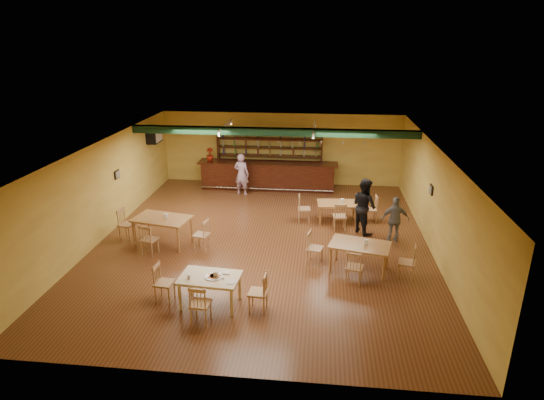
# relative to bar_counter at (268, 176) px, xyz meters

# --- Properties ---
(floor) EXTENTS (12.00, 12.00, 0.00)m
(floor) POSITION_rel_bar_counter_xyz_m (0.46, -5.15, -0.56)
(floor) COLOR #583019
(floor) RESTS_ON ground
(ceiling_beam) EXTENTS (10.00, 0.30, 0.25)m
(ceiling_beam) POSITION_rel_bar_counter_xyz_m (0.46, -2.35, 2.31)
(ceiling_beam) COLOR black
(ceiling_beam) RESTS_ON ceiling
(track_rail_left) EXTENTS (0.05, 2.50, 0.05)m
(track_rail_left) POSITION_rel_bar_counter_xyz_m (-1.34, -1.75, 2.38)
(track_rail_left) COLOR silver
(track_rail_left) RESTS_ON ceiling
(track_rail_right) EXTENTS (0.05, 2.50, 0.05)m
(track_rail_right) POSITION_rel_bar_counter_xyz_m (1.86, -1.75, 2.38)
(track_rail_right) COLOR silver
(track_rail_right) RESTS_ON ceiling
(ac_unit) EXTENTS (0.34, 0.70, 0.48)m
(ac_unit) POSITION_rel_bar_counter_xyz_m (-4.34, -0.95, 1.79)
(ac_unit) COLOR silver
(ac_unit) RESTS_ON wall_left
(picture_left) EXTENTS (0.04, 0.34, 0.28)m
(picture_left) POSITION_rel_bar_counter_xyz_m (-4.51, -4.15, 1.14)
(picture_left) COLOR black
(picture_left) RESTS_ON wall_left
(picture_right) EXTENTS (0.04, 0.34, 0.28)m
(picture_right) POSITION_rel_bar_counter_xyz_m (5.43, -4.65, 1.14)
(picture_right) COLOR black
(picture_right) RESTS_ON wall_right
(bar_counter) EXTENTS (5.70, 0.85, 1.13)m
(bar_counter) POSITION_rel_bar_counter_xyz_m (0.00, 0.00, 0.00)
(bar_counter) COLOR black
(bar_counter) RESTS_ON ground
(back_bar_hutch) EXTENTS (4.41, 0.40, 2.28)m
(back_bar_hutch) POSITION_rel_bar_counter_xyz_m (0.00, 0.63, 0.57)
(back_bar_hutch) COLOR black
(back_bar_hutch) RESTS_ON ground
(poinsettia) EXTENTS (0.38, 0.38, 0.53)m
(poinsettia) POSITION_rel_bar_counter_xyz_m (-2.40, 0.00, 0.83)
(poinsettia) COLOR maroon
(poinsettia) RESTS_ON bar_counter
(dining_table_b) EXTENTS (1.42, 0.93, 0.68)m
(dining_table_b) POSITION_rel_bar_counter_xyz_m (2.77, -3.29, -0.22)
(dining_table_b) COLOR #AD7C3D
(dining_table_b) RESTS_ON ground
(dining_table_c) EXTENTS (1.84, 1.32, 0.83)m
(dining_table_c) POSITION_rel_bar_counter_xyz_m (-2.56, -5.61, -0.15)
(dining_table_c) COLOR #AD7C3D
(dining_table_c) RESTS_ON ground
(dining_table_d) EXTENTS (1.74, 1.28, 0.78)m
(dining_table_d) POSITION_rel_bar_counter_xyz_m (3.26, -6.72, -0.17)
(dining_table_d) COLOR #AD7C3D
(dining_table_d) RESTS_ON ground
(near_table) EXTENTS (1.45, 1.00, 0.74)m
(near_table) POSITION_rel_bar_counter_xyz_m (-0.33, -8.79, -0.19)
(near_table) COLOR beige
(near_table) RESTS_ON ground
(pizza_tray) EXTENTS (0.43, 0.43, 0.01)m
(pizza_tray) POSITION_rel_bar_counter_xyz_m (-0.23, -8.79, 0.19)
(pizza_tray) COLOR silver
(pizza_tray) RESTS_ON near_table
(parmesan_shaker) EXTENTS (0.08, 0.08, 0.11)m
(parmesan_shaker) POSITION_rel_bar_counter_xyz_m (-0.78, -8.94, 0.23)
(parmesan_shaker) COLOR #EAE5C6
(parmesan_shaker) RESTS_ON near_table
(napkin_stack) EXTENTS (0.21, 0.16, 0.03)m
(napkin_stack) POSITION_rel_bar_counter_xyz_m (0.02, -8.59, 0.19)
(napkin_stack) COLOR white
(napkin_stack) RESTS_ON near_table
(pizza_server) EXTENTS (0.27, 0.31, 0.00)m
(pizza_server) POSITION_rel_bar_counter_xyz_m (-0.08, -8.74, 0.20)
(pizza_server) COLOR silver
(pizza_server) RESTS_ON pizza_tray
(side_plate) EXTENTS (0.24, 0.24, 0.01)m
(side_plate) POSITION_rel_bar_counter_xyz_m (0.21, -8.99, 0.18)
(side_plate) COLOR white
(side_plate) RESTS_ON near_table
(patron_bar) EXTENTS (0.69, 0.54, 1.68)m
(patron_bar) POSITION_rel_bar_counter_xyz_m (-0.95, -0.83, 0.27)
(patron_bar) COLOR purple
(patron_bar) RESTS_ON ground
(patron_right_a) EXTENTS (1.06, 1.11, 1.80)m
(patron_right_a) POSITION_rel_bar_counter_xyz_m (3.57, -4.09, 0.34)
(patron_right_a) COLOR black
(patron_right_a) RESTS_ON ground
(patron_right_b) EXTENTS (0.87, 0.39, 1.45)m
(patron_right_b) POSITION_rel_bar_counter_xyz_m (4.46, -4.72, 0.16)
(patron_right_b) COLOR gray
(patron_right_b) RESTS_ON ground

